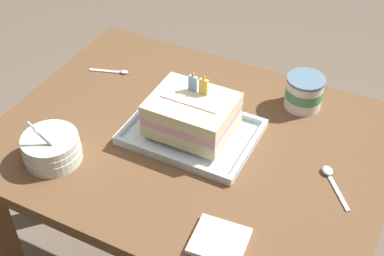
{
  "coord_description": "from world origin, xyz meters",
  "views": [
    {
      "loc": [
        0.47,
        -0.94,
        1.71
      ],
      "look_at": [
        -0.0,
        0.0,
        0.8
      ],
      "focal_mm": 50.19,
      "sensor_mm": 36.0,
      "label": 1
    }
  ],
  "objects_px": {
    "foil_tray": "(192,133)",
    "napkin_pile": "(219,241)",
    "serving_spoon_near_tray": "(116,72)",
    "bowl_stack": "(51,148)",
    "birthday_cake": "(192,114)",
    "serving_spoon_by_bowls": "(330,176)",
    "ice_cream_tub": "(304,92)"
  },
  "relations": [
    {
      "from": "foil_tray",
      "to": "serving_spoon_near_tray",
      "type": "xyz_separation_m",
      "value": [
        -0.34,
        0.15,
        -0.0
      ]
    },
    {
      "from": "bowl_stack",
      "to": "serving_spoon_near_tray",
      "type": "distance_m",
      "value": 0.4
    },
    {
      "from": "serving_spoon_near_tray",
      "to": "bowl_stack",
      "type": "bearing_deg",
      "value": -80.44
    },
    {
      "from": "serving_spoon_by_bowls",
      "to": "napkin_pile",
      "type": "height_order",
      "value": "same"
    },
    {
      "from": "bowl_stack",
      "to": "serving_spoon_near_tray",
      "type": "height_order",
      "value": "bowl_stack"
    },
    {
      "from": "serving_spoon_near_tray",
      "to": "napkin_pile",
      "type": "distance_m",
      "value": 0.7
    },
    {
      "from": "birthday_cake",
      "to": "serving_spoon_near_tray",
      "type": "relative_size",
      "value": 1.75
    },
    {
      "from": "birthday_cake",
      "to": "serving_spoon_by_bowls",
      "type": "height_order",
      "value": "birthday_cake"
    },
    {
      "from": "foil_tray",
      "to": "serving_spoon_by_bowls",
      "type": "height_order",
      "value": "foil_tray"
    },
    {
      "from": "ice_cream_tub",
      "to": "serving_spoon_near_tray",
      "type": "relative_size",
      "value": 0.88
    },
    {
      "from": "foil_tray",
      "to": "napkin_pile",
      "type": "height_order",
      "value": "foil_tray"
    },
    {
      "from": "napkin_pile",
      "to": "birthday_cake",
      "type": "bearing_deg",
      "value": 126.39
    },
    {
      "from": "birthday_cake",
      "to": "bowl_stack",
      "type": "distance_m",
      "value": 0.36
    },
    {
      "from": "bowl_stack",
      "to": "serving_spoon_near_tray",
      "type": "xyz_separation_m",
      "value": [
        -0.07,
        0.39,
        -0.03
      ]
    },
    {
      "from": "serving_spoon_by_bowls",
      "to": "serving_spoon_near_tray",
      "type": "bearing_deg",
      "value": 168.81
    },
    {
      "from": "bowl_stack",
      "to": "serving_spoon_near_tray",
      "type": "relative_size",
      "value": 1.21
    },
    {
      "from": "napkin_pile",
      "to": "ice_cream_tub",
      "type": "bearing_deg",
      "value": 88.92
    },
    {
      "from": "birthday_cake",
      "to": "serving_spoon_by_bowls",
      "type": "xyz_separation_m",
      "value": [
        0.37,
        0.01,
        -0.07
      ]
    },
    {
      "from": "serving_spoon_by_bowls",
      "to": "ice_cream_tub",
      "type": "bearing_deg",
      "value": 121.64
    },
    {
      "from": "serving_spoon_near_tray",
      "to": "birthday_cake",
      "type": "bearing_deg",
      "value": -24.43
    },
    {
      "from": "foil_tray",
      "to": "serving_spoon_near_tray",
      "type": "bearing_deg",
      "value": 155.55
    },
    {
      "from": "ice_cream_tub",
      "to": "napkin_pile",
      "type": "xyz_separation_m",
      "value": [
        -0.01,
        -0.54,
        -0.04
      ]
    },
    {
      "from": "bowl_stack",
      "to": "napkin_pile",
      "type": "xyz_separation_m",
      "value": [
        0.48,
        -0.05,
        -0.03
      ]
    },
    {
      "from": "bowl_stack",
      "to": "ice_cream_tub",
      "type": "xyz_separation_m",
      "value": [
        0.49,
        0.49,
        0.01
      ]
    },
    {
      "from": "foil_tray",
      "to": "serving_spoon_by_bowls",
      "type": "distance_m",
      "value": 0.37
    },
    {
      "from": "foil_tray",
      "to": "bowl_stack",
      "type": "relative_size",
      "value": 2.29
    },
    {
      "from": "foil_tray",
      "to": "birthday_cake",
      "type": "relative_size",
      "value": 1.59
    },
    {
      "from": "birthday_cake",
      "to": "napkin_pile",
      "type": "relative_size",
      "value": 1.67
    },
    {
      "from": "foil_tray",
      "to": "bowl_stack",
      "type": "distance_m",
      "value": 0.36
    },
    {
      "from": "ice_cream_tub",
      "to": "serving_spoon_near_tray",
      "type": "distance_m",
      "value": 0.57
    },
    {
      "from": "ice_cream_tub",
      "to": "foil_tray",
      "type": "bearing_deg",
      "value": -131.08
    },
    {
      "from": "bowl_stack",
      "to": "foil_tray",
      "type": "bearing_deg",
      "value": 41.07
    }
  ]
}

